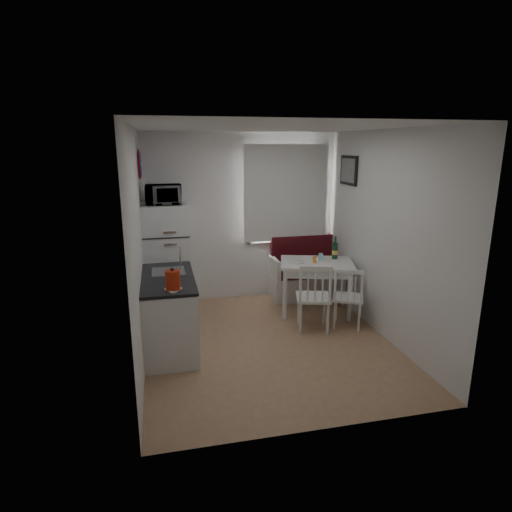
{
  "coord_description": "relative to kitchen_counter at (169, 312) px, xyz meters",
  "views": [
    {
      "loc": [
        -1.25,
        -4.78,
        2.41
      ],
      "look_at": [
        -0.05,
        0.5,
        1.0
      ],
      "focal_mm": 30.0,
      "sensor_mm": 36.0,
      "label": 1
    }
  ],
  "objects": [
    {
      "name": "floor",
      "position": [
        1.2,
        -0.16,
        -0.46
      ],
      "size": [
        3.0,
        3.5,
        0.02
      ],
      "primitive_type": "cube",
      "color": "#A37957",
      "rests_on": "ground"
    },
    {
      "name": "ceiling",
      "position": [
        1.2,
        -0.16,
        2.14
      ],
      "size": [
        3.0,
        3.5,
        0.02
      ],
      "primitive_type": "cube",
      "color": "white",
      "rests_on": "wall_back"
    },
    {
      "name": "wall_back",
      "position": [
        1.2,
        1.59,
        0.84
      ],
      "size": [
        3.0,
        0.02,
        2.6
      ],
      "primitive_type": "cube",
      "color": "white",
      "rests_on": "floor"
    },
    {
      "name": "wall_front",
      "position": [
        1.2,
        -1.91,
        0.84
      ],
      "size": [
        3.0,
        0.02,
        2.6
      ],
      "primitive_type": "cube",
      "color": "white",
      "rests_on": "floor"
    },
    {
      "name": "wall_left",
      "position": [
        -0.3,
        -0.16,
        0.84
      ],
      "size": [
        0.02,
        3.5,
        2.6
      ],
      "primitive_type": "cube",
      "color": "white",
      "rests_on": "floor"
    },
    {
      "name": "wall_right",
      "position": [
        2.7,
        -0.16,
        0.84
      ],
      "size": [
        0.02,
        3.5,
        2.6
      ],
      "primitive_type": "cube",
      "color": "white",
      "rests_on": "floor"
    },
    {
      "name": "window",
      "position": [
        1.9,
        1.56,
        1.17
      ],
      "size": [
        1.22,
        0.06,
        1.47
      ],
      "primitive_type": "cube",
      "color": "white",
      "rests_on": "wall_back"
    },
    {
      "name": "curtain",
      "position": [
        1.9,
        1.49,
        1.22
      ],
      "size": [
        1.35,
        0.02,
        1.5
      ],
      "primitive_type": "cube",
      "color": "white",
      "rests_on": "wall_back"
    },
    {
      "name": "kitchen_counter",
      "position": [
        0.0,
        0.0,
        0.0
      ],
      "size": [
        0.62,
        1.32,
        1.16
      ],
      "color": "white",
      "rests_on": "floor"
    },
    {
      "name": "wall_sign",
      "position": [
        -0.27,
        1.29,
        1.69
      ],
      "size": [
        0.03,
        0.4,
        0.4
      ],
      "primitive_type": "cylinder",
      "rotation": [
        0.0,
        1.57,
        0.0
      ],
      "color": "#1B30A7",
      "rests_on": "wall_left"
    },
    {
      "name": "picture_frame",
      "position": [
        2.67,
        0.94,
        1.59
      ],
      "size": [
        0.04,
        0.52,
        0.42
      ],
      "primitive_type": "cube",
      "color": "black",
      "rests_on": "wall_right"
    },
    {
      "name": "bench",
      "position": [
        2.33,
        1.36,
        -0.13
      ],
      "size": [
        1.38,
        0.53,
        0.99
      ],
      "color": "white",
      "rests_on": "floor"
    },
    {
      "name": "dining_table",
      "position": [
        2.13,
        0.68,
        0.23
      ],
      "size": [
        1.19,
        0.98,
        0.77
      ],
      "rotation": [
        0.0,
        0.0,
        -0.28
      ],
      "color": "white",
      "rests_on": "floor"
    },
    {
      "name": "chair_left",
      "position": [
        1.88,
        0.01,
        0.12
      ],
      "size": [
        0.53,
        0.52,
        0.5
      ],
      "rotation": [
        0.0,
        0.0,
        -0.25
      ],
      "color": "white",
      "rests_on": "floor"
    },
    {
      "name": "chair_right",
      "position": [
        2.38,
        0.02,
        0.07
      ],
      "size": [
        0.52,
        0.53,
        0.45
      ],
      "rotation": [
        0.0,
        0.0,
        -0.46
      ],
      "color": "white",
      "rests_on": "floor"
    },
    {
      "name": "fridge",
      "position": [
        0.02,
        1.24,
        0.35
      ],
      "size": [
        0.64,
        0.64,
        1.6
      ],
      "primitive_type": "cube",
      "color": "white",
      "rests_on": "floor"
    },
    {
      "name": "microwave",
      "position": [
        0.02,
        1.19,
        1.28
      ],
      "size": [
        0.49,
        0.33,
        0.27
      ],
      "primitive_type": "imported",
      "color": "white",
      "rests_on": "fridge"
    },
    {
      "name": "kettle",
      "position": [
        0.05,
        -0.54,
        0.57
      ],
      "size": [
        0.19,
        0.19,
        0.25
      ],
      "primitive_type": "cylinder",
      "color": "#AD250D",
      "rests_on": "kitchen_counter"
    },
    {
      "name": "wine_bottle",
      "position": [
        2.45,
        0.78,
        0.49
      ],
      "size": [
        0.09,
        0.09,
        0.34
      ],
      "primitive_type": null,
      "color": "#133B22",
      "rests_on": "dining_table"
    },
    {
      "name": "drinking_glass_orange",
      "position": [
        2.08,
        0.63,
        0.37
      ],
      "size": [
        0.06,
        0.06,
        0.09
      ],
      "primitive_type": "cylinder",
      "color": "orange",
      "rests_on": "dining_table"
    },
    {
      "name": "drinking_glass_blue",
      "position": [
        2.21,
        0.73,
        0.37
      ],
      "size": [
        0.06,
        0.06,
        0.11
      ],
      "primitive_type": "cylinder",
      "color": "#91DDF7",
      "rests_on": "dining_table"
    },
    {
      "name": "plate",
      "position": [
        1.83,
        0.7,
        0.33
      ],
      "size": [
        0.22,
        0.22,
        0.02
      ],
      "primitive_type": "cylinder",
      "color": "white",
      "rests_on": "dining_table"
    }
  ]
}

